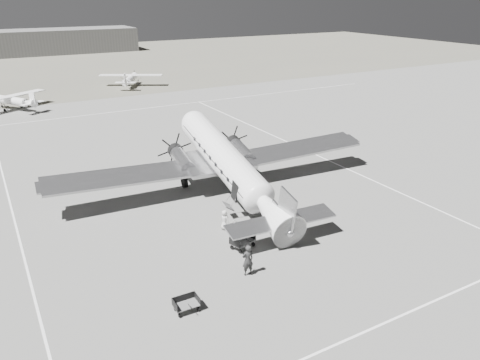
% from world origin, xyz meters
% --- Properties ---
extents(ground, '(260.00, 260.00, 0.00)m').
position_xyz_m(ground, '(0.00, 0.00, 0.00)').
color(ground, slate).
rests_on(ground, ground).
extents(taxi_line_near, '(60.00, 0.15, 0.01)m').
position_xyz_m(taxi_line_near, '(0.00, -14.00, 0.01)').
color(taxi_line_near, white).
rests_on(taxi_line_near, ground).
extents(taxi_line_right, '(0.15, 80.00, 0.01)m').
position_xyz_m(taxi_line_right, '(12.00, 0.00, 0.01)').
color(taxi_line_right, white).
rests_on(taxi_line_right, ground).
extents(taxi_line_left, '(0.15, 60.00, 0.01)m').
position_xyz_m(taxi_line_left, '(-18.00, 10.00, 0.01)').
color(taxi_line_left, white).
rests_on(taxi_line_left, ground).
extents(taxi_line_horizon, '(90.00, 0.15, 0.01)m').
position_xyz_m(taxi_line_horizon, '(0.00, 40.00, 0.01)').
color(taxi_line_horizon, white).
rests_on(taxi_line_horizon, ground).
extents(grass_infield, '(260.00, 90.00, 0.01)m').
position_xyz_m(grass_infield, '(0.00, 95.00, 0.00)').
color(grass_infield, '#5C594D').
rests_on(grass_infield, ground).
extents(hangar_main, '(42.00, 14.00, 6.60)m').
position_xyz_m(hangar_main, '(5.00, 120.00, 3.30)').
color(hangar_main, '#606060').
rests_on(hangar_main, ground).
extents(dc3_airliner, '(31.12, 22.59, 5.69)m').
position_xyz_m(dc3_airliner, '(-1.45, 4.78, 2.84)').
color(dc3_airliner, '#A6A6A8').
rests_on(dc3_airliner, ground).
extents(light_plane_left, '(14.88, 14.19, 2.42)m').
position_xyz_m(light_plane_left, '(-14.30, 48.54, 1.21)').
color(light_plane_left, white).
rests_on(light_plane_left, ground).
extents(light_plane_right, '(14.82, 13.95, 2.43)m').
position_xyz_m(light_plane_right, '(6.62, 58.41, 1.21)').
color(light_plane_right, white).
rests_on(light_plane_right, ground).
extents(baggage_cart_near, '(2.01, 1.68, 0.97)m').
position_xyz_m(baggage_cart_near, '(-4.75, -3.43, 0.49)').
color(baggage_cart_near, '#585858').
rests_on(baggage_cart_near, ground).
extents(baggage_cart_far, '(1.48, 1.06, 0.82)m').
position_xyz_m(baggage_cart_far, '(-10.84, -7.86, 0.41)').
color(baggage_cart_far, '#585858').
rests_on(baggage_cart_far, ground).
extents(ground_crew, '(0.78, 0.54, 2.06)m').
position_xyz_m(ground_crew, '(-6.10, -6.43, 1.03)').
color(ground_crew, '#2B2B2B').
rests_on(ground_crew, ground).
extents(ramp_agent, '(0.76, 0.86, 1.49)m').
position_xyz_m(ramp_agent, '(-4.67, -2.14, 0.75)').
color(ramp_agent, '#B6B6B3').
rests_on(ramp_agent, ground).
extents(passenger, '(0.69, 0.86, 1.53)m').
position_xyz_m(passenger, '(-4.56, -0.43, 0.77)').
color(passenger, silver).
rests_on(passenger, ground).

